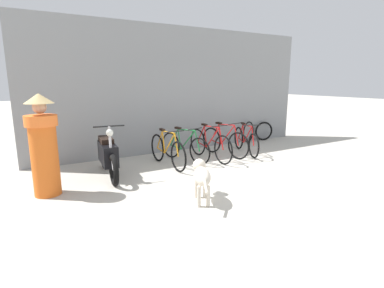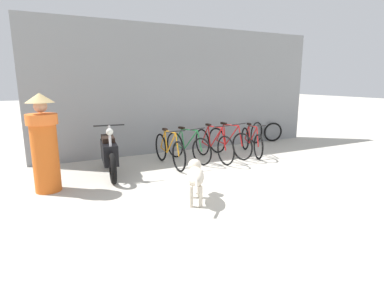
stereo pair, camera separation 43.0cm
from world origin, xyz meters
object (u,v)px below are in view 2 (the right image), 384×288
person_in_robes (44,142)px  bicycle_4 (251,141)px  bicycle_2 (213,145)px  bicycle_0 (169,150)px  stray_dog (195,175)px  bicycle_1 (188,147)px  motorcycle (109,154)px  bicycle_3 (229,142)px  spare_tire_right (273,132)px  spare_tire_left (257,133)px

person_in_robes → bicycle_4: bearing=-130.2°
bicycle_2 → bicycle_0: bearing=-91.1°
bicycle_0 → stray_dog: bicycle_0 is taller
bicycle_4 → person_in_robes: size_ratio=0.94×
bicycle_4 → person_in_robes: person_in_robes is taller
bicycle_2 → person_in_robes: bearing=-83.2°
bicycle_1 → motorcycle: (-1.92, -0.27, 0.09)m
motorcycle → stray_dog: (0.99, -2.02, -0.01)m
bicycle_0 → stray_dog: (-0.38, -2.10, 0.07)m
bicycle_3 → bicycle_0: bearing=-95.2°
bicycle_3 → person_in_robes: 4.35m
bicycle_1 → spare_tire_right: bearing=89.9°
bicycle_2 → bicycle_3: (0.54, 0.13, -0.01)m
bicycle_0 → bicycle_1: 0.59m
bicycle_2 → bicycle_4: 1.21m
bicycle_3 → bicycle_4: 0.67m
bicycle_1 → bicycle_4: (1.83, -0.11, -0.01)m
bicycle_1 → bicycle_2: bearing=58.9°
bicycle_0 → bicycle_1: (0.56, 0.19, -0.01)m
bicycle_1 → person_in_robes: 3.24m
person_in_robes → spare_tire_right: size_ratio=2.81×
bicycle_0 → bicycle_1: bicycle_0 is taller
bicycle_0 → bicycle_4: (2.39, 0.08, -0.02)m
stray_dog → motorcycle: bearing=50.6°
spare_tire_left → spare_tire_right: 0.67m
person_in_robes → stray_dog: bearing=-173.1°
spare_tire_left → spare_tire_right: size_ratio=1.09×
bicycle_1 → motorcycle: bearing=-97.7°
bicycle_0 → bicycle_3: (1.72, 0.15, 0.01)m
bicycle_2 → motorcycle: motorcycle is taller
bicycle_2 → stray_dog: bearing=-38.3°
stray_dog → bicycle_3: bearing=-18.4°
motorcycle → stray_dog: size_ratio=1.81×
bicycle_4 → motorcycle: bearing=-69.4°
bicycle_0 → spare_tire_left: (3.40, 1.15, -0.03)m
stray_dog → spare_tire_left: 4.99m
motorcycle → spare_tire_left: size_ratio=2.73×
spare_tire_right → person_in_robes: bearing=-165.4°
person_in_robes → motorcycle: bearing=-115.5°
person_in_robes → bicycle_2: bearing=-128.8°
person_in_robes → spare_tire_right: bearing=-123.0°
spare_tire_left → bicycle_0: bearing=-161.3°
bicycle_3 → motorcycle: (-3.09, -0.22, 0.08)m
spare_tire_left → person_in_robes: bearing=-164.0°
motorcycle → spare_tire_left: bearing=110.1°
bicycle_0 → person_in_robes: size_ratio=0.99×
bicycle_1 → motorcycle: 1.94m
bicycle_1 → stray_dog: bicycle_1 is taller
bicycle_4 → spare_tire_left: size_ratio=2.44×
bicycle_4 → stray_dog: size_ratio=1.61×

